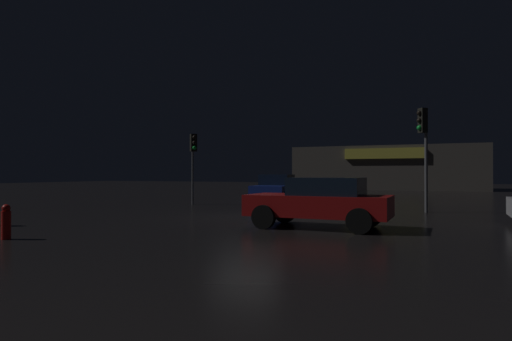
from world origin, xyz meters
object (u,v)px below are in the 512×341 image
at_px(store_building, 389,168).
at_px(fire_hydrant, 6,222).
at_px(car_far, 276,188).
at_px(traffic_signal_main, 424,136).
at_px(traffic_signal_opposite, 193,150).
at_px(car_near, 320,201).

relative_size(store_building, fire_hydrant, 21.45).
bearing_deg(car_far, traffic_signal_main, -24.90).
xyz_separation_m(traffic_signal_opposite, fire_hydrant, (1.99, -11.91, -2.37)).
relative_size(traffic_signal_main, fire_hydrant, 5.02).
distance_m(traffic_signal_main, fire_hydrant, 15.08).
relative_size(car_far, fire_hydrant, 4.62).
bearing_deg(car_far, store_building, 81.85).
height_order(store_building, traffic_signal_opposite, store_building).
height_order(traffic_signal_main, car_far, traffic_signal_main).
distance_m(store_building, traffic_signal_main, 28.15).
bearing_deg(car_near, fire_hydrant, -141.26).
xyz_separation_m(store_building, car_far, (-3.46, -24.18, -1.38)).
height_order(car_near, fire_hydrant, car_near).
height_order(car_far, fire_hydrant, car_far).
xyz_separation_m(store_building, traffic_signal_main, (4.34, -27.80, 0.98)).
xyz_separation_m(traffic_signal_main, car_near, (-2.62, -6.57, -2.36)).
distance_m(traffic_signal_main, traffic_signal_opposite, 11.06).
relative_size(car_near, fire_hydrant, 4.88).
distance_m(traffic_signal_main, car_far, 8.93).
xyz_separation_m(car_far, fire_hydrant, (-1.26, -15.37, -0.35)).
xyz_separation_m(traffic_signal_main, traffic_signal_opposite, (-11.05, 0.16, -0.35)).
height_order(traffic_signal_main, traffic_signal_opposite, traffic_signal_main).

